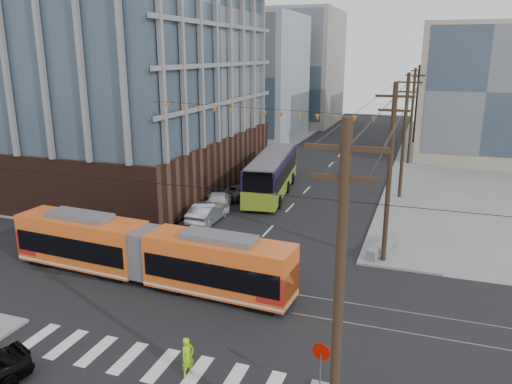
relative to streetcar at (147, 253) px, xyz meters
The scene contains 16 objects.
ground 5.83m from the streetcar, 44.71° to the right, with size 160.00×160.00×0.00m, color slate.
office_building 29.13m from the streetcar, 133.39° to the left, with size 30.00×25.00×28.60m, color #381E16.
bg_bldg_nw_near 50.34m from the streetcar, 105.17° to the left, with size 18.00×16.00×18.00m, color #8C99A5.
bg_bldg_ne_near 48.80m from the streetcar, 65.63° to the left, with size 14.00×14.00×16.00m, color gray.
bg_bldg_nw_far 69.31m from the streetcar, 98.38° to the left, with size 16.00×18.00×20.00m, color gray.
bg_bldg_ne_far 67.94m from the streetcar, 71.08° to the left, with size 16.00×16.00×14.00m, color #8C99A5.
utility_pole_near 16.39m from the streetcar, 38.53° to the right, with size 0.30×0.30×11.00m, color black.
utility_pole_far 53.68m from the streetcar, 76.54° to the left, with size 0.30×0.30×11.00m, color black.
streetcar is the anchor object (origin of this frame).
city_bus 19.90m from the streetcar, 86.62° to the left, with size 2.85×13.15×3.73m, color black, non-canonical shape.
parked_car_silver 10.65m from the streetcar, 95.62° to the left, with size 1.69×4.84×1.59m, color #A6A9BF.
parked_car_white 14.03m from the streetcar, 96.65° to the left, with size 1.99×4.91×1.42m, color silver.
parked_car_grey 17.66m from the streetcar, 93.36° to the left, with size 2.01×4.37×1.21m, color #46474E.
pedestrian 9.41m from the streetcar, 49.23° to the right, with size 0.60×0.40×1.65m, color #9FF214.
stop_sign 13.46m from the streetcar, 31.41° to the right, with size 0.72×0.72×2.36m, color #A30C02, non-canonical shape.
jersey_barrier 14.97m from the streetcar, 34.68° to the left, with size 0.91×4.06×0.81m, color slate.
Camera 1 is at (10.47, -18.75, 12.56)m, focal length 35.00 mm.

